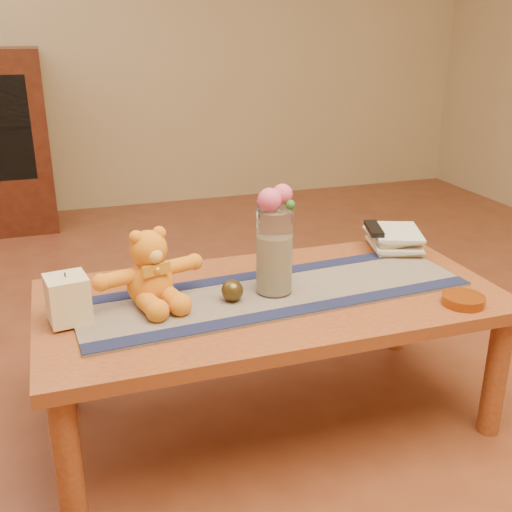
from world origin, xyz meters
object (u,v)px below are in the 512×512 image
object	(u,v)px
amber_dish	(463,300)
teddy_bear	(149,268)
pillar_candle	(68,299)
tv_remote	(374,229)
glass_vase	(274,252)
book_bottom	(372,247)
bronze_ball	(232,291)

from	to	relation	value
amber_dish	teddy_bear	bearing A→B (deg)	161.12
teddy_bear	pillar_candle	xyz separation A→B (m)	(-0.23, -0.05, -0.04)
pillar_candle	amber_dish	size ratio (longest dim) A/B	1.04
teddy_bear	tv_remote	distance (m)	0.87
teddy_bear	glass_vase	world-z (taller)	glass_vase
book_bottom	pillar_candle	bearing A→B (deg)	-151.84
pillar_candle	bronze_ball	distance (m)	0.46
pillar_candle	bronze_ball	size ratio (longest dim) A/B	1.98
book_bottom	tv_remote	xyz separation A→B (m)	(-0.00, -0.01, 0.07)
pillar_candle	glass_vase	distance (m)	0.61
book_bottom	tv_remote	distance (m)	0.08
glass_vase	amber_dish	size ratio (longest dim) A/B	2.09
book_bottom	tv_remote	world-z (taller)	tv_remote
teddy_bear	tv_remote	size ratio (longest dim) A/B	1.98
tv_remote	amber_dish	bearing A→B (deg)	-68.96
teddy_bear	amber_dish	xyz separation A→B (m)	(0.87, -0.30, -0.10)
bronze_ball	pillar_candle	bearing A→B (deg)	177.39
teddy_bear	glass_vase	xyz separation A→B (m)	(0.37, -0.05, 0.02)
teddy_bear	bronze_ball	distance (m)	0.25
bronze_ball	amber_dish	distance (m)	0.68
book_bottom	teddy_bear	bearing A→B (deg)	-151.56
teddy_bear	bronze_ball	bearing A→B (deg)	-32.05
bronze_ball	amber_dish	world-z (taller)	bronze_ball
pillar_candle	amber_dish	bearing A→B (deg)	-12.57
glass_vase	book_bottom	size ratio (longest dim) A/B	1.17
glass_vase	amber_dish	xyz separation A→B (m)	(0.50, -0.25, -0.12)
glass_vase	tv_remote	distance (m)	0.54
amber_dish	bronze_ball	bearing A→B (deg)	160.69
glass_vase	bronze_ball	distance (m)	0.17
amber_dish	glass_vase	bearing A→B (deg)	153.72
bronze_ball	book_bottom	distance (m)	0.68
teddy_bear	book_bottom	world-z (taller)	teddy_bear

